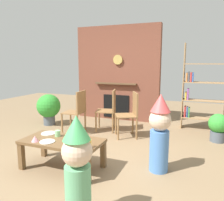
# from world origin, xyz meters

# --- Properties ---
(ground_plane) EXTENTS (12.00, 12.00, 0.00)m
(ground_plane) POSITION_xyz_m (0.00, 0.00, 0.00)
(ground_plane) COLOR #846B4C
(brick_fireplace_feature) EXTENTS (2.20, 0.28, 2.40)m
(brick_fireplace_feature) POSITION_xyz_m (-0.57, 2.60, 1.19)
(brick_fireplace_feature) COLOR brown
(brick_fireplace_feature) RESTS_ON ground_plane
(bookshelf) EXTENTS (0.90, 0.28, 1.90)m
(bookshelf) POSITION_xyz_m (1.46, 2.40, 0.88)
(bookshelf) COLOR #9E7A51
(bookshelf) RESTS_ON ground_plane
(coffee_table) EXTENTS (1.13, 0.57, 0.42)m
(coffee_table) POSITION_xyz_m (-0.30, -0.35, 0.35)
(coffee_table) COLOR brown
(coffee_table) RESTS_ON ground_plane
(paper_cup_near_left) EXTENTS (0.08, 0.08, 0.09)m
(paper_cup_near_left) POSITION_xyz_m (-0.44, -0.25, 0.46)
(paper_cup_near_left) COLOR #8CD18C
(paper_cup_near_left) RESTS_ON coffee_table
(paper_cup_near_right) EXTENTS (0.06, 0.06, 0.10)m
(paper_cup_near_right) POSITION_xyz_m (0.18, -0.47, 0.47)
(paper_cup_near_right) COLOR #F2CC4C
(paper_cup_near_right) RESTS_ON coffee_table
(paper_cup_center) EXTENTS (0.08, 0.08, 0.09)m
(paper_cup_center) POSITION_xyz_m (0.18, -0.56, 0.46)
(paper_cup_center) COLOR #8CD18C
(paper_cup_center) RESTS_ON coffee_table
(paper_plate_front) EXTENTS (0.20, 0.20, 0.01)m
(paper_plate_front) POSITION_xyz_m (-0.44, -0.50, 0.42)
(paper_plate_front) COLOR white
(paper_plate_front) RESTS_ON coffee_table
(paper_plate_rear) EXTENTS (0.21, 0.21, 0.01)m
(paper_plate_rear) POSITION_xyz_m (-0.65, -0.20, 0.42)
(paper_plate_rear) COLOR white
(paper_plate_rear) RESTS_ON coffee_table
(birthday_cake_slice) EXTENTS (0.10, 0.10, 0.08)m
(birthday_cake_slice) POSITION_xyz_m (-0.60, -0.54, 0.46)
(birthday_cake_slice) COLOR pink
(birthday_cake_slice) RESTS_ON coffee_table
(table_fork) EXTENTS (0.11, 0.13, 0.01)m
(table_fork) POSITION_xyz_m (-0.22, -0.25, 0.42)
(table_fork) COLOR silver
(table_fork) RESTS_ON coffee_table
(child_with_cone_hat) EXTENTS (0.28, 0.28, 1.02)m
(child_with_cone_hat) POSITION_xyz_m (0.45, -1.20, 0.54)
(child_with_cone_hat) COLOR #66B27F
(child_with_cone_hat) RESTS_ON ground_plane
(child_in_pink) EXTENTS (0.30, 0.30, 1.07)m
(child_in_pink) POSITION_xyz_m (0.97, 0.07, 0.57)
(child_in_pink) COLOR #4C7FC6
(child_in_pink) RESTS_ON ground_plane
(dining_chair_left) EXTENTS (0.42, 0.42, 0.90)m
(dining_chair_left) POSITION_xyz_m (-0.92, 1.13, 0.51)
(dining_chair_left) COLOR olive
(dining_chair_left) RESTS_ON ground_plane
(dining_chair_middle) EXTENTS (0.49, 0.49, 0.90)m
(dining_chair_middle) POSITION_xyz_m (-0.35, 1.53, 0.51)
(dining_chair_middle) COLOR olive
(dining_chair_middle) RESTS_ON ground_plane
(dining_chair_right) EXTENTS (0.54, 0.54, 0.90)m
(dining_chair_right) POSITION_xyz_m (0.19, 1.31, 0.51)
(dining_chair_right) COLOR olive
(dining_chair_right) RESTS_ON ground_plane
(potted_plant_tall) EXTENTS (0.36, 0.36, 0.53)m
(potted_plant_tall) POSITION_xyz_m (1.81, 1.64, 0.30)
(potted_plant_tall) COLOR #4C5660
(potted_plant_tall) RESTS_ON ground_plane
(potted_plant_short) EXTENTS (0.56, 0.56, 0.74)m
(potted_plant_short) POSITION_xyz_m (-1.89, 1.44, 0.43)
(potted_plant_short) COLOR #4C5660
(potted_plant_short) RESTS_ON ground_plane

